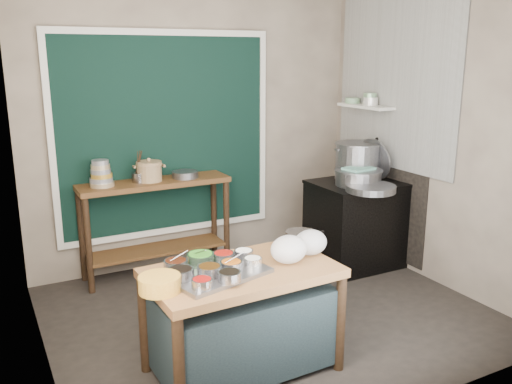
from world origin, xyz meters
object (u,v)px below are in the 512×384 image
utensil_cup (140,177)px  yellow_basin (160,284)px  prep_table (242,320)px  saucepan (300,239)px  steamer (358,177)px  back_counter (156,228)px  stock_pot (358,161)px  condiment_tray (215,273)px  stove_block (357,225)px  ceramic_crock (149,172)px

utensil_cup → yellow_basin: bearing=-103.1°
prep_table → saucepan: saucepan is taller
prep_table → yellow_basin: 0.73m
steamer → saucepan: bearing=-143.6°
back_counter → stock_pot: size_ratio=2.99×
condiment_tray → steamer: steamer is taller
utensil_cup → steamer: bearing=-23.6°
back_counter → stove_block: size_ratio=1.61×
yellow_basin → back_counter: bearing=73.2°
utensil_cup → prep_table: bearing=-86.6°
steamer → back_counter: bearing=155.1°
prep_table → stock_pot: bearing=32.1°
ceramic_crock → condiment_tray: bearing=-95.1°
condiment_tray → saucepan: (0.76, 0.19, 0.05)m
stove_block → steamer: size_ratio=1.87×
condiment_tray → stock_pot: (2.17, 1.33, 0.31)m
prep_table → stock_pot: size_ratio=2.58×
back_counter → condiment_tray: 1.98m
saucepan → yellow_basin: bearing=-177.5°
utensil_cup → stock_pot: bearing=-16.8°
saucepan → utensil_cup: 1.91m
stock_pot → steamer: 0.28m
prep_table → yellow_basin: size_ratio=4.92×
stove_block → yellow_basin: size_ratio=3.54×
yellow_basin → saucepan: bearing=12.7°
saucepan → utensil_cup: (-0.68, 1.77, 0.19)m
saucepan → steamer: bearing=26.2°
saucepan → steamer: 1.57m
prep_table → stock_pot: 2.47m
prep_table → steamer: size_ratio=2.60×
stove_block → steamer: (-0.10, -0.10, 0.53)m
prep_table → utensil_cup: bearing=91.8°
stove_block → ceramic_crock: (-1.94, 0.73, 0.61)m
condiment_tray → ceramic_crock: size_ratio=2.46×
saucepan → steamer: steamer is taller
yellow_basin → stock_pot: (2.56, 1.40, 0.27)m
prep_table → stove_block: stove_block is taller
back_counter → stock_pot: bearing=-17.7°
back_counter → stove_block: back_counter is taller
back_counter → utensil_cup: size_ratio=9.47×
prep_table → stock_pot: (1.97, 1.32, 0.69)m
yellow_basin → saucepan: saucepan is taller
ceramic_crock → stock_pot: size_ratio=0.52×
prep_table → back_counter: (0.02, 1.94, 0.10)m
yellow_basin → condiment_tray: bearing=10.8°
utensil_cup → stock_pot: stock_pot is taller
back_counter → yellow_basin: (-0.61, -2.02, 0.32)m
yellow_basin → saucepan: 1.18m
ceramic_crock → steamer: (1.84, -0.83, -0.08)m
back_counter → yellow_basin: bearing=-106.8°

